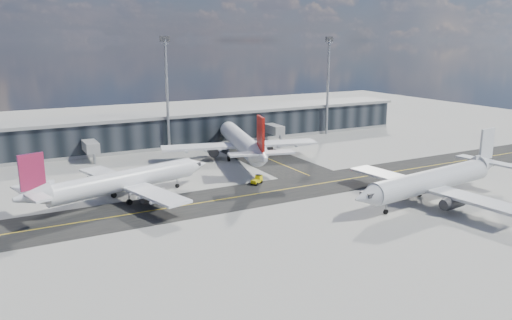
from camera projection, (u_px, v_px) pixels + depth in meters
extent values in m
plane|color=gray|center=(257.00, 201.00, 88.39)|extent=(300.00, 300.00, 0.00)
cube|color=black|center=(247.00, 195.00, 91.82)|extent=(180.00, 14.00, 0.02)
cube|color=black|center=(254.00, 153.00, 126.66)|extent=(14.00, 50.00, 0.02)
cube|color=yellow|center=(247.00, 195.00, 91.81)|extent=(180.00, 0.25, 0.01)
cube|color=yellow|center=(254.00, 153.00, 126.65)|extent=(0.25, 50.00, 0.01)
cube|color=black|center=(160.00, 131.00, 134.58)|extent=(150.00, 12.00, 8.00)
cube|color=gray|center=(160.00, 115.00, 133.56)|extent=(152.00, 13.00, 0.80)
cube|color=gray|center=(161.00, 144.00, 135.42)|extent=(150.00, 12.20, 0.80)
cube|color=gray|center=(90.00, 145.00, 118.65)|extent=(3.00, 10.00, 2.40)
cylinder|color=gray|center=(94.00, 159.00, 114.90)|extent=(0.60, 0.60, 2.40)
cube|color=gray|center=(271.00, 128.00, 141.64)|extent=(3.00, 10.00, 2.40)
cylinder|color=gray|center=(280.00, 139.00, 137.90)|extent=(0.60, 0.60, 2.40)
cylinder|color=gray|center=(167.00, 96.00, 126.25)|extent=(0.70, 0.70, 28.00)
cube|color=#2D2D30|center=(165.00, 39.00, 122.94)|extent=(2.50, 0.50, 1.40)
cylinder|color=gray|center=(328.00, 88.00, 149.25)|extent=(0.70, 0.70, 28.00)
cube|color=#2D2D30|center=(329.00, 39.00, 145.94)|extent=(2.50, 0.50, 1.40)
cylinder|color=white|center=(125.00, 180.00, 88.32)|extent=(27.63, 10.93, 3.69)
cone|color=white|center=(196.00, 165.00, 98.84)|extent=(5.42, 4.78, 3.69)
cone|color=white|center=(31.00, 196.00, 77.36)|extent=(6.31, 5.03, 3.69)
cube|color=white|center=(130.00, 184.00, 89.15)|extent=(12.80, 31.43, 0.46)
cylinder|color=#2D2D30|center=(120.00, 182.00, 93.90)|extent=(4.30, 3.08, 2.12)
cylinder|color=#2D2D30|center=(151.00, 195.00, 86.12)|extent=(4.30, 3.08, 2.12)
cube|color=silver|center=(119.00, 179.00, 93.72)|extent=(1.87, 0.85, 0.74)
cube|color=silver|center=(151.00, 191.00, 85.95)|extent=(1.87, 0.85, 0.74)
cube|color=#75174A|center=(32.00, 172.00, 76.76)|extent=(3.84, 1.43, 5.71)
cube|color=white|center=(31.00, 193.00, 77.23)|extent=(5.44, 11.35, 0.32)
cube|color=#2D2D30|center=(194.00, 164.00, 98.45)|extent=(2.32, 2.45, 0.65)
cylinder|color=gray|center=(177.00, 182.00, 96.35)|extent=(0.27, 0.27, 1.84)
cylinder|color=black|center=(177.00, 186.00, 96.51)|extent=(0.89, 0.53, 0.83)
cylinder|color=black|center=(114.00, 195.00, 90.39)|extent=(1.10, 0.71, 1.01)
cylinder|color=black|center=(129.00, 202.00, 86.50)|extent=(1.10, 0.71, 1.01)
cylinder|color=white|center=(241.00, 141.00, 118.64)|extent=(12.59, 33.18, 4.42)
cone|color=white|center=(227.00, 128.00, 136.38)|extent=(5.66, 6.45, 4.42)
cone|color=white|center=(261.00, 157.00, 100.23)|extent=(5.94, 7.52, 4.42)
cube|color=white|center=(240.00, 145.00, 119.94)|extent=(37.73, 14.76, 0.55)
cylinder|color=#2D2D30|center=(212.00, 150.00, 119.74)|extent=(3.62, 5.13, 2.54)
cylinder|color=#2D2D30|center=(266.00, 148.00, 122.80)|extent=(3.62, 5.13, 2.54)
cube|color=silver|center=(212.00, 147.00, 119.54)|extent=(0.98, 2.25, 0.88)
cube|color=silver|center=(266.00, 144.00, 122.59)|extent=(0.98, 2.25, 0.88)
cube|color=#B1130C|center=(261.00, 133.00, 99.67)|extent=(1.64, 4.61, 6.85)
cube|color=white|center=(261.00, 153.00, 100.08)|extent=(13.60, 6.32, 0.39)
cube|color=#2D2D30|center=(227.00, 127.00, 135.75)|extent=(2.91, 2.75, 0.77)
cylinder|color=gray|center=(231.00, 143.00, 131.88)|extent=(0.32, 0.32, 2.21)
cylinder|color=black|center=(231.00, 146.00, 132.08)|extent=(0.62, 1.06, 0.99)
cylinder|color=black|center=(229.00, 159.00, 117.72)|extent=(0.84, 1.31, 1.21)
cylinder|color=black|center=(256.00, 157.00, 119.25)|extent=(0.84, 1.31, 1.21)
cylinder|color=silver|center=(431.00, 181.00, 87.42)|extent=(29.27, 7.25, 3.87)
cone|color=silver|center=(366.00, 197.00, 78.26)|extent=(5.26, 4.41, 3.87)
cone|color=silver|center=(486.00, 164.00, 96.72)|extent=(6.22, 4.52, 3.87)
cube|color=silver|center=(428.00, 187.00, 87.11)|extent=(8.67, 33.22, 0.48)
cylinder|color=#2D2D30|center=(453.00, 202.00, 82.19)|extent=(4.30, 2.69, 2.22)
cylinder|color=#2D2D30|center=(397.00, 186.00, 91.44)|extent=(4.30, 2.69, 2.22)
cube|color=silver|center=(454.00, 198.00, 82.01)|extent=(1.97, 0.61, 0.77)
cube|color=silver|center=(397.00, 182.00, 91.26)|extent=(1.97, 0.61, 0.77)
cube|color=silver|center=(487.00, 144.00, 95.50)|extent=(4.09, 0.91, 6.00)
cube|color=silver|center=(486.00, 161.00, 96.58)|extent=(4.05, 11.84, 0.34)
cube|color=#2D2D30|center=(369.00, 194.00, 78.44)|extent=(2.17, 2.34, 0.68)
cylinder|color=gray|center=(386.00, 208.00, 81.58)|extent=(0.26, 0.26, 1.93)
cylinder|color=black|center=(386.00, 212.00, 81.75)|extent=(0.90, 0.44, 0.87)
cylinder|color=black|center=(448.00, 202.00, 86.43)|extent=(1.11, 0.61, 1.06)
cylinder|color=black|center=(420.00, 194.00, 91.05)|extent=(1.11, 0.61, 1.06)
cube|color=yellow|center=(257.00, 181.00, 98.90)|extent=(3.00, 2.51, 0.64)
cube|color=yellow|center=(259.00, 177.00, 99.45)|extent=(1.47, 1.53, 0.82)
cube|color=black|center=(259.00, 175.00, 99.38)|extent=(1.37, 1.45, 0.23)
cylinder|color=black|center=(256.00, 181.00, 100.04)|extent=(0.66, 0.53, 0.64)
cylinder|color=black|center=(262.00, 182.00, 99.46)|extent=(0.66, 0.53, 0.64)
cylinder|color=black|center=(252.00, 183.00, 98.51)|extent=(0.66, 0.53, 0.64)
cylinder|color=black|center=(257.00, 184.00, 97.93)|extent=(0.66, 0.53, 0.64)
imported|color=white|center=(218.00, 147.00, 130.27)|extent=(5.07, 5.44, 1.42)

